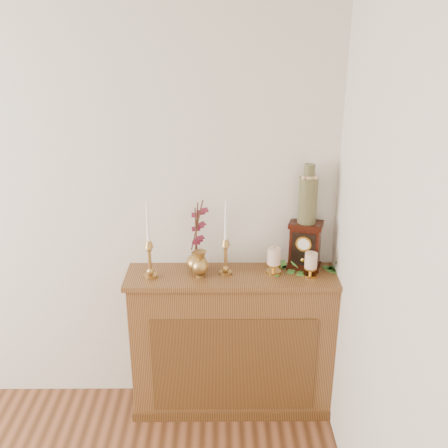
{
  "coord_description": "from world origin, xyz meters",
  "views": [
    {
      "loc": [
        1.33,
        -0.61,
        2.3
      ],
      "look_at": [
        1.35,
        2.05,
        1.26
      ],
      "focal_mm": 42.0,
      "sensor_mm": 36.0,
      "label": 1
    }
  ],
  "objects_px": {
    "bud_vase": "(200,264)",
    "ceramic_vase": "(308,197)",
    "ginger_jar": "(198,237)",
    "mantel_clock": "(305,246)",
    "candlestick_center": "(226,251)",
    "candlestick_left": "(149,253)"
  },
  "relations": [
    {
      "from": "candlestick_center",
      "to": "ceramic_vase",
      "type": "xyz_separation_m",
      "value": [
        0.46,
        0.09,
        0.29
      ]
    },
    {
      "from": "candlestick_center",
      "to": "ceramic_vase",
      "type": "height_order",
      "value": "ceramic_vase"
    },
    {
      "from": "bud_vase",
      "to": "ceramic_vase",
      "type": "relative_size",
      "value": 0.47
    },
    {
      "from": "ginger_jar",
      "to": "ceramic_vase",
      "type": "height_order",
      "value": "ceramic_vase"
    },
    {
      "from": "candlestick_left",
      "to": "ceramic_vase",
      "type": "bearing_deg",
      "value": 8.27
    },
    {
      "from": "bud_vase",
      "to": "mantel_clock",
      "type": "bearing_deg",
      "value": 11.4
    },
    {
      "from": "bud_vase",
      "to": "ginger_jar",
      "type": "relative_size",
      "value": 0.35
    },
    {
      "from": "ginger_jar",
      "to": "ceramic_vase",
      "type": "xyz_separation_m",
      "value": [
        0.62,
        0.02,
        0.24
      ]
    },
    {
      "from": "ginger_jar",
      "to": "ceramic_vase",
      "type": "relative_size",
      "value": 1.32
    },
    {
      "from": "bud_vase",
      "to": "ginger_jar",
      "type": "bearing_deg",
      "value": 96.53
    },
    {
      "from": "bud_vase",
      "to": "ceramic_vase",
      "type": "height_order",
      "value": "ceramic_vase"
    },
    {
      "from": "candlestick_center",
      "to": "ginger_jar",
      "type": "relative_size",
      "value": 0.99
    },
    {
      "from": "candlestick_left",
      "to": "bud_vase",
      "type": "xyz_separation_m",
      "value": [
        0.28,
        0.0,
        -0.07
      ]
    },
    {
      "from": "ceramic_vase",
      "to": "candlestick_left",
      "type": "bearing_deg",
      "value": -171.73
    },
    {
      "from": "mantel_clock",
      "to": "ginger_jar",
      "type": "bearing_deg",
      "value": -160.62
    },
    {
      "from": "ceramic_vase",
      "to": "bud_vase",
      "type": "bearing_deg",
      "value": -168.39
    },
    {
      "from": "bud_vase",
      "to": "ceramic_vase",
      "type": "bearing_deg",
      "value": 11.61
    },
    {
      "from": "bud_vase",
      "to": "ginger_jar",
      "type": "distance_m",
      "value": 0.16
    },
    {
      "from": "candlestick_left",
      "to": "candlestick_center",
      "type": "height_order",
      "value": "candlestick_left"
    },
    {
      "from": "ceramic_vase",
      "to": "mantel_clock",
      "type": "bearing_deg",
      "value": -107.38
    },
    {
      "from": "ginger_jar",
      "to": "bud_vase",
      "type": "bearing_deg",
      "value": -83.47
    },
    {
      "from": "ginger_jar",
      "to": "mantel_clock",
      "type": "relative_size",
      "value": 1.59
    }
  ]
}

